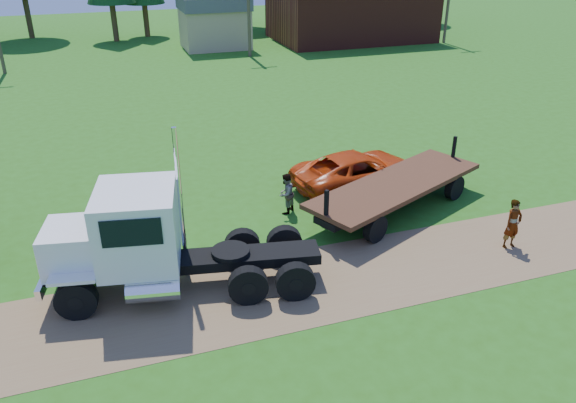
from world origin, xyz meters
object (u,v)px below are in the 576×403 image
object	(u,v)px
flatbed_trailer	(396,189)
orange_pickup	(358,171)
spectator_a	(513,224)
white_semi_tractor	(143,241)

from	to	relation	value
flatbed_trailer	orange_pickup	bearing A→B (deg)	78.54
orange_pickup	flatbed_trailer	size ratio (longest dim) A/B	0.67
flatbed_trailer	spectator_a	xyz separation A→B (m)	(2.43, -3.99, 0.01)
white_semi_tractor	spectator_a	xyz separation A→B (m)	(12.50, -1.53, -0.82)
white_semi_tractor	spectator_a	size ratio (longest dim) A/B	4.68
orange_pickup	spectator_a	xyz separation A→B (m)	(2.97, -6.38, 0.11)
orange_pickup	flatbed_trailer	distance (m)	2.45
white_semi_tractor	orange_pickup	bearing A→B (deg)	37.63
flatbed_trailer	spectator_a	size ratio (longest dim) A/B	4.69
white_semi_tractor	orange_pickup	distance (m)	10.73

